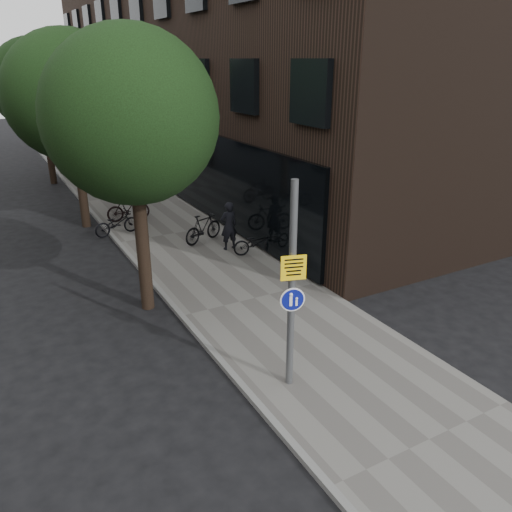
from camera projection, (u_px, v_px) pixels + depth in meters
ground at (313, 360)px, 11.82m from camera, size 120.00×120.00×0.00m
sidewalk at (175, 235)px, 20.04m from camera, size 4.50×60.00×0.12m
curb_edge at (119, 244)px, 19.03m from camera, size 0.15×60.00×0.13m
building_right_dark_brick at (225, 17)px, 30.22m from camera, size 12.00×40.00×18.00m
street_tree_near at (133, 124)px, 12.57m from camera, size 4.40×4.40×7.50m
street_tree_mid at (72, 101)px, 19.48m from camera, size 5.00×5.00×7.80m
street_tree_far at (41, 89)px, 26.80m from camera, size 5.00×5.00×7.80m
signpost at (292, 288)px, 9.96m from camera, size 0.50×0.18×4.46m
pedestrian at (229, 226)px, 18.03m from camera, size 0.65×0.43×1.78m
parked_bike_facade_near at (257, 243)px, 17.70m from camera, size 1.76×1.03×0.88m
parked_bike_facade_far at (203, 228)px, 18.89m from camera, size 1.89×1.15×1.10m
parked_bike_curb_near at (117, 223)px, 19.68m from camera, size 1.90×0.96×0.95m
parked_bike_curb_far at (128, 208)px, 21.38m from camera, size 1.85×0.68×1.09m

